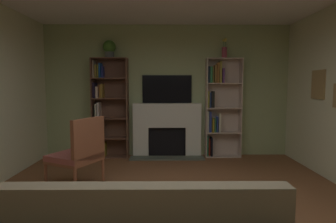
{
  "coord_description": "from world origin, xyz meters",
  "views": [
    {
      "loc": [
        -0.05,
        -2.91,
        1.53
      ],
      "look_at": [
        0.0,
        1.3,
        1.14
      ],
      "focal_mm": 30.66,
      "sensor_mm": 36.0,
      "label": 1
    }
  ],
  "objects_px": {
    "bookshelf_left": "(106,111)",
    "vase_with_flowers": "(224,51)",
    "bookshelf_right": "(219,106)",
    "coffee_table": "(147,217)",
    "potted_plant": "(109,48)",
    "fireplace": "(167,129)",
    "tv": "(167,89)",
    "armchair": "(79,153)"
  },
  "relations": [
    {
      "from": "potted_plant",
      "to": "armchair",
      "type": "relative_size",
      "value": 0.34
    },
    {
      "from": "bookshelf_left",
      "to": "armchair",
      "type": "distance_m",
      "value": 2.0
    },
    {
      "from": "coffee_table",
      "to": "armchair",
      "type": "bearing_deg",
      "value": 122.5
    },
    {
      "from": "tv",
      "to": "potted_plant",
      "type": "relative_size",
      "value": 2.88
    },
    {
      "from": "fireplace",
      "to": "potted_plant",
      "type": "height_order",
      "value": "potted_plant"
    },
    {
      "from": "vase_with_flowers",
      "to": "tv",
      "type": "bearing_deg",
      "value": 174.25
    },
    {
      "from": "bookshelf_left",
      "to": "vase_with_flowers",
      "type": "xyz_separation_m",
      "value": [
        2.48,
        -0.03,
        1.25
      ]
    },
    {
      "from": "fireplace",
      "to": "bookshelf_left",
      "type": "xyz_separation_m",
      "value": [
        -1.29,
        -0.02,
        0.4
      ]
    },
    {
      "from": "bookshelf_left",
      "to": "coffee_table",
      "type": "xyz_separation_m",
      "value": [
        1.08,
        -3.66,
        -0.6
      ]
    },
    {
      "from": "tv",
      "to": "coffee_table",
      "type": "height_order",
      "value": "tv"
    },
    {
      "from": "tv",
      "to": "coffee_table",
      "type": "relative_size",
      "value": 1.11
    },
    {
      "from": "potted_plant",
      "to": "armchair",
      "type": "distance_m",
      "value": 2.59
    },
    {
      "from": "fireplace",
      "to": "vase_with_flowers",
      "type": "bearing_deg",
      "value": -2.48
    },
    {
      "from": "fireplace",
      "to": "coffee_table",
      "type": "bearing_deg",
      "value": -93.19
    },
    {
      "from": "vase_with_flowers",
      "to": "coffee_table",
      "type": "distance_m",
      "value": 4.3
    },
    {
      "from": "potted_plant",
      "to": "armchair",
      "type": "height_order",
      "value": "potted_plant"
    },
    {
      "from": "bookshelf_right",
      "to": "potted_plant",
      "type": "bearing_deg",
      "value": -178.77
    },
    {
      "from": "fireplace",
      "to": "vase_with_flowers",
      "type": "height_order",
      "value": "vase_with_flowers"
    },
    {
      "from": "vase_with_flowers",
      "to": "coffee_table",
      "type": "relative_size",
      "value": 0.44
    },
    {
      "from": "fireplace",
      "to": "potted_plant",
      "type": "relative_size",
      "value": 4.26
    },
    {
      "from": "bookshelf_left",
      "to": "potted_plant",
      "type": "distance_m",
      "value": 1.3
    },
    {
      "from": "potted_plant",
      "to": "tv",
      "type": "bearing_deg",
      "value": 5.76
    },
    {
      "from": "bookshelf_right",
      "to": "potted_plant",
      "type": "xyz_separation_m",
      "value": [
        -2.29,
        -0.05,
        1.19
      ]
    },
    {
      "from": "fireplace",
      "to": "bookshelf_left",
      "type": "relative_size",
      "value": 0.74
    },
    {
      "from": "fireplace",
      "to": "tv",
      "type": "distance_m",
      "value": 0.85
    },
    {
      "from": "fireplace",
      "to": "coffee_table",
      "type": "height_order",
      "value": "fireplace"
    },
    {
      "from": "tv",
      "to": "potted_plant",
      "type": "distance_m",
      "value": 1.46
    },
    {
      "from": "coffee_table",
      "to": "potted_plant",
      "type": "bearing_deg",
      "value": 105.19
    },
    {
      "from": "bookshelf_left",
      "to": "coffee_table",
      "type": "relative_size",
      "value": 2.22
    },
    {
      "from": "fireplace",
      "to": "bookshelf_right",
      "type": "height_order",
      "value": "bookshelf_right"
    },
    {
      "from": "tv",
      "to": "coffee_table",
      "type": "xyz_separation_m",
      "value": [
        -0.21,
        -3.75,
        -1.05
      ]
    },
    {
      "from": "tv",
      "to": "bookshelf_left",
      "type": "distance_m",
      "value": 1.37
    },
    {
      "from": "fireplace",
      "to": "bookshelf_left",
      "type": "height_order",
      "value": "bookshelf_left"
    },
    {
      "from": "vase_with_flowers",
      "to": "coffee_table",
      "type": "xyz_separation_m",
      "value": [
        -1.4,
        -3.63,
        -1.85
      ]
    },
    {
      "from": "potted_plant",
      "to": "bookshelf_right",
      "type": "bearing_deg",
      "value": 1.23
    },
    {
      "from": "bookshelf_left",
      "to": "vase_with_flowers",
      "type": "relative_size",
      "value": 5.01
    },
    {
      "from": "tv",
      "to": "bookshelf_right",
      "type": "distance_m",
      "value": 1.16
    },
    {
      "from": "bookshelf_left",
      "to": "vase_with_flowers",
      "type": "bearing_deg",
      "value": -0.65
    },
    {
      "from": "bookshelf_left",
      "to": "bookshelf_right",
      "type": "bearing_deg",
      "value": 0.51
    },
    {
      "from": "bookshelf_right",
      "to": "coffee_table",
      "type": "height_order",
      "value": "bookshelf_right"
    },
    {
      "from": "coffee_table",
      "to": "tv",
      "type": "bearing_deg",
      "value": 86.87
    },
    {
      "from": "bookshelf_left",
      "to": "potted_plant",
      "type": "height_order",
      "value": "potted_plant"
    }
  ]
}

